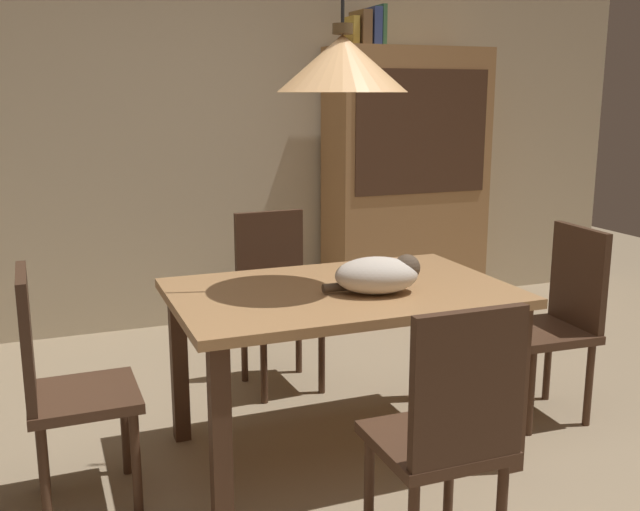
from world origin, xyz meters
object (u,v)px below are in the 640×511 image
chair_far_back (276,291)px  book_blue_wide (371,27)px  hutch_bookcase (405,189)px  book_brown_thick (360,28)px  book_green_slim (379,26)px  dining_table (341,311)px  cat_sleeping (379,275)px  chair_near_front (448,429)px  pendant_lamp (342,63)px  book_yellow_short (351,31)px  chair_right_side (558,314)px  chair_left_side (60,379)px

chair_far_back → book_blue_wide: size_ratio=3.88×
hutch_bookcase → chair_far_back: bearing=-143.2°
book_brown_thick → book_green_slim: (0.13, 0.00, 0.02)m
dining_table → cat_sleeping: 0.25m
dining_table → book_brown_thick: 2.41m
chair_near_front → book_green_slim: size_ratio=3.58×
pendant_lamp → book_yellow_short: (0.82, 1.82, 0.28)m
pendant_lamp → hutch_bookcase: pendant_lamp is taller
chair_right_side → book_brown_thick: (-0.23, 1.82, 1.45)m
book_yellow_short → book_blue_wide: book_blue_wide is taller
book_green_slim → book_yellow_short: bearing=180.0°
book_brown_thick → book_blue_wide: 0.08m
chair_right_side → chair_near_front: size_ratio=1.00×
pendant_lamp → book_brown_thick: bearing=63.8°
book_green_slim → chair_right_side: bearing=-86.8°
chair_left_side → pendant_lamp: bearing=0.0°
chair_right_side → chair_far_back: bearing=142.1°
book_yellow_short → book_green_slim: (0.20, 0.00, 0.04)m
book_blue_wide → book_brown_thick: bearing=180.0°
chair_left_side → book_green_slim: book_green_slim is taller
dining_table → book_yellow_short: (0.82, 1.82, 1.29)m
chair_near_front → dining_table: bearing=90.0°
pendant_lamp → chair_right_side: bearing=-0.2°
chair_right_side → pendant_lamp: 1.61m
cat_sleeping → hutch_bookcase: bearing=59.6°
chair_right_side → cat_sleeping: chair_right_side is taller
pendant_lamp → book_blue_wide: (0.97, 1.82, 0.31)m
pendant_lamp → book_blue_wide: 2.08m
chair_left_side → hutch_bookcase: bearing=37.3°
chair_right_side → book_green_slim: size_ratio=3.58×
chair_near_front → hutch_bookcase: hutch_bookcase is taller
chair_far_back → hutch_bookcase: (1.26, 0.94, 0.38)m
chair_far_back → book_brown_thick: bearing=46.3°
hutch_bookcase → book_blue_wide: book_blue_wide is taller
hutch_bookcase → book_green_slim: book_green_slim is taller
cat_sleeping → chair_far_back: bearing=96.7°
cat_sleeping → book_brown_thick: bearing=68.1°
chair_right_side → book_blue_wide: bearing=95.0°
pendant_lamp → book_brown_thick: (0.89, 1.82, 0.30)m
chair_left_side → book_blue_wide: 3.14m
chair_left_side → book_yellow_short: book_yellow_short is taller
book_blue_wide → chair_far_back: bearing=-136.0°
chair_left_side → hutch_bookcase: size_ratio=0.50×
pendant_lamp → book_green_slim: size_ratio=5.00×
hutch_bookcase → book_brown_thick: 1.13m
dining_table → book_blue_wide: size_ratio=5.83×
book_green_slim → book_blue_wide: bearing=180.0°
chair_far_back → chair_left_side: bearing=-142.0°
chair_left_side → cat_sleeping: bearing=-5.7°
chair_left_side → cat_sleeping: size_ratio=2.32×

